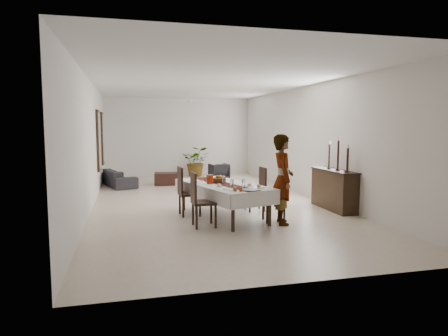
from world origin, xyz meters
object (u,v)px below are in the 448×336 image
at_px(dining_table_top, 223,185).
at_px(woman, 283,179).
at_px(red_pitcher, 210,179).
at_px(sideboard_body, 334,190).
at_px(sofa, 119,178).

bearing_deg(dining_table_top, woman, -54.61).
bearing_deg(red_pitcher, sideboard_body, 2.69).
xyz_separation_m(dining_table_top, woman, (1.07, -0.84, 0.21)).
bearing_deg(woman, red_pitcher, 66.99).
bearing_deg(dining_table_top, red_pitcher, 149.04).
xyz_separation_m(woman, sideboard_body, (1.78, 1.06, -0.46)).
distance_m(dining_table_top, red_pitcher, 0.32).
height_order(sideboard_body, sofa, sideboard_body).
height_order(dining_table_top, sideboard_body, sideboard_body).
bearing_deg(woman, sideboard_body, -48.22).
height_order(dining_table_top, woman, woman).
distance_m(sideboard_body, sofa, 7.33).
distance_m(dining_table_top, sideboard_body, 2.88).
relative_size(sideboard_body, sofa, 0.82).
xyz_separation_m(sideboard_body, sofa, (-5.19, 5.18, -0.19)).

